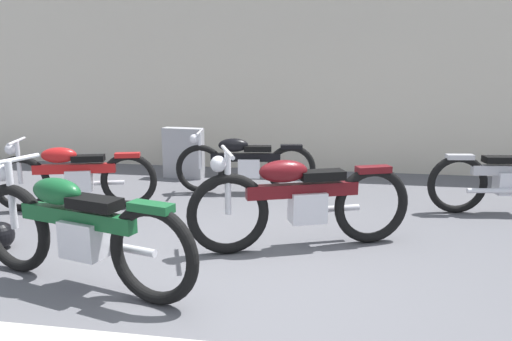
% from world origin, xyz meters
% --- Properties ---
extents(ground_plane, '(40.00, 40.00, 0.00)m').
position_xyz_m(ground_plane, '(0.00, 0.00, 0.00)').
color(ground_plane, '#56565B').
extents(building_wall, '(18.00, 0.30, 3.02)m').
position_xyz_m(building_wall, '(0.00, 4.52, 1.51)').
color(building_wall, beige).
rests_on(building_wall, ground_plane).
extents(stone_marker, '(0.66, 0.26, 0.80)m').
position_xyz_m(stone_marker, '(-1.59, 3.48, 0.40)').
color(stone_marker, '#9E9EA3').
rests_on(stone_marker, ground_plane).
extents(helmet, '(0.27, 0.27, 0.27)m').
position_xyz_m(helmet, '(-2.39, 0.20, 0.13)').
color(helmet, black).
rests_on(helmet, ground_plane).
extents(motorcycle_red, '(1.91, 0.78, 0.88)m').
position_xyz_m(motorcycle_red, '(-2.37, 1.55, 0.43)').
color(motorcycle_red, black).
rests_on(motorcycle_red, ground_plane).
extents(motorcycle_green, '(2.15, 0.82, 0.99)m').
position_xyz_m(motorcycle_green, '(-1.21, -0.43, 0.48)').
color(motorcycle_green, black).
rests_on(motorcycle_green, ground_plane).
extents(motorcycle_maroon, '(2.10, 1.00, 0.99)m').
position_xyz_m(motorcycle_maroon, '(0.47, 0.70, 0.48)').
color(motorcycle_maroon, black).
rests_on(motorcycle_maroon, ground_plane).
extents(motorcycle_black, '(1.94, 0.58, 0.87)m').
position_xyz_m(motorcycle_black, '(-0.45, 2.68, 0.42)').
color(motorcycle_black, black).
rests_on(motorcycle_black, ground_plane).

